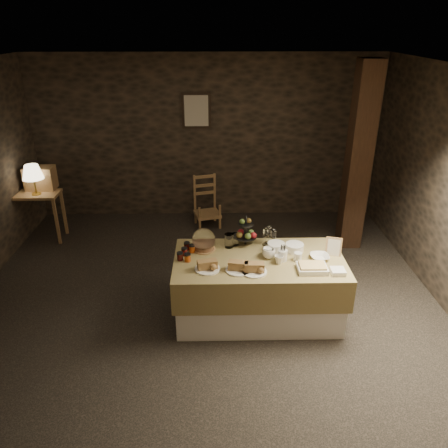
{
  "coord_description": "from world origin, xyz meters",
  "views": [
    {
      "loc": [
        0.14,
        -4.4,
        3.03
      ],
      "look_at": [
        0.23,
        0.2,
        0.87
      ],
      "focal_mm": 35.0,
      "sensor_mm": 36.0,
      "label": 1
    }
  ],
  "objects_px": {
    "chair": "(207,204)",
    "timber_column": "(358,159)",
    "console_table": "(36,201)",
    "table_lamp": "(32,172)",
    "buffet_table": "(258,283)",
    "wine_rack": "(40,178)",
    "fruit_stand": "(246,233)"
  },
  "relations": [
    {
      "from": "console_table",
      "to": "table_lamp",
      "type": "xyz_separation_m",
      "value": [
        0.05,
        -0.05,
        0.46
      ]
    },
    {
      "from": "buffet_table",
      "to": "console_table",
      "type": "xyz_separation_m",
      "value": [
        -3.1,
        1.95,
        0.2
      ]
    },
    {
      "from": "console_table",
      "to": "wine_rack",
      "type": "height_order",
      "value": "wine_rack"
    },
    {
      "from": "timber_column",
      "to": "chair",
      "type": "bearing_deg",
      "value": 160.93
    },
    {
      "from": "console_table",
      "to": "chair",
      "type": "distance_m",
      "value": 2.56
    },
    {
      "from": "timber_column",
      "to": "buffet_table",
      "type": "bearing_deg",
      "value": -131.54
    },
    {
      "from": "console_table",
      "to": "table_lamp",
      "type": "relative_size",
      "value": 1.68
    },
    {
      "from": "fruit_stand",
      "to": "table_lamp",
      "type": "bearing_deg",
      "value": 151.86
    },
    {
      "from": "buffet_table",
      "to": "chair",
      "type": "height_order",
      "value": "chair"
    },
    {
      "from": "wine_rack",
      "to": "fruit_stand",
      "type": "relative_size",
      "value": 1.18
    },
    {
      "from": "chair",
      "to": "timber_column",
      "type": "bearing_deg",
      "value": -34.25
    },
    {
      "from": "table_lamp",
      "to": "chair",
      "type": "distance_m",
      "value": 2.6
    },
    {
      "from": "console_table",
      "to": "chair",
      "type": "relative_size",
      "value": 1.16
    },
    {
      "from": "table_lamp",
      "to": "chair",
      "type": "relative_size",
      "value": 0.69
    },
    {
      "from": "console_table",
      "to": "chair",
      "type": "bearing_deg",
      "value": 10.48
    },
    {
      "from": "buffet_table",
      "to": "fruit_stand",
      "type": "bearing_deg",
      "value": 109.79
    },
    {
      "from": "table_lamp",
      "to": "timber_column",
      "type": "height_order",
      "value": "timber_column"
    },
    {
      "from": "wine_rack",
      "to": "table_lamp",
      "type": "bearing_deg",
      "value": -90.0
    },
    {
      "from": "wine_rack",
      "to": "console_table",
      "type": "bearing_deg",
      "value": -105.52
    },
    {
      "from": "timber_column",
      "to": "fruit_stand",
      "type": "height_order",
      "value": "timber_column"
    },
    {
      "from": "wine_rack",
      "to": "timber_column",
      "type": "distance_m",
      "value": 4.58
    },
    {
      "from": "table_lamp",
      "to": "fruit_stand",
      "type": "distance_m",
      "value": 3.32
    },
    {
      "from": "wine_rack",
      "to": "timber_column",
      "type": "xyz_separation_m",
      "value": [
        4.54,
        -0.44,
        0.39
      ]
    },
    {
      "from": "wine_rack",
      "to": "chair",
      "type": "relative_size",
      "value": 0.66
    },
    {
      "from": "buffet_table",
      "to": "table_lamp",
      "type": "bearing_deg",
      "value": 148.05
    },
    {
      "from": "buffet_table",
      "to": "console_table",
      "type": "distance_m",
      "value": 3.66
    },
    {
      "from": "table_lamp",
      "to": "timber_column",
      "type": "xyz_separation_m",
      "value": [
        4.54,
        -0.21,
        0.23
      ]
    },
    {
      "from": "console_table",
      "to": "table_lamp",
      "type": "distance_m",
      "value": 0.47
    },
    {
      "from": "table_lamp",
      "to": "timber_column",
      "type": "bearing_deg",
      "value": -2.64
    },
    {
      "from": "buffet_table",
      "to": "chair",
      "type": "xyz_separation_m",
      "value": [
        -0.59,
        2.41,
        -0.05
      ]
    },
    {
      "from": "table_lamp",
      "to": "timber_column",
      "type": "distance_m",
      "value": 4.55
    },
    {
      "from": "timber_column",
      "to": "fruit_stand",
      "type": "bearing_deg",
      "value": -140.07
    }
  ]
}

